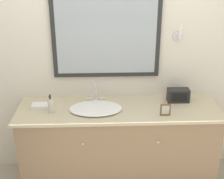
{
  "coord_description": "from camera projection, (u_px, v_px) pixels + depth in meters",
  "views": [
    {
      "loc": [
        -0.18,
        -2.44,
        2.26
      ],
      "look_at": [
        -0.07,
        0.31,
        1.06
      ],
      "focal_mm": 50.0,
      "sensor_mm": 36.0,
      "label": 1
    }
  ],
  "objects": [
    {
      "name": "wall_back",
      "position": [
        117.0,
        57.0,
        3.22
      ],
      "size": [
        8.0,
        0.18,
        2.55
      ],
      "color": "silver",
      "rests_on": "ground_plane"
    },
    {
      "name": "vanity_counter",
      "position": [
        119.0,
        145.0,
        3.25
      ],
      "size": [
        2.01,
        0.61,
        0.86
      ],
      "color": "#937556",
      "rests_on": "ground_plane"
    },
    {
      "name": "sink_basin",
      "position": [
        96.0,
        108.0,
        3.04
      ],
      "size": [
        0.52,
        0.4,
        0.2
      ],
      "color": "white",
      "rests_on": "vanity_counter"
    },
    {
      "name": "soap_bottle",
      "position": [
        51.0,
        105.0,
        2.96
      ],
      "size": [
        0.06,
        0.06,
        0.19
      ],
      "color": "beige",
      "rests_on": "vanity_counter"
    },
    {
      "name": "appliance_box",
      "position": [
        178.0,
        95.0,
        3.19
      ],
      "size": [
        0.22,
        0.11,
        0.14
      ],
      "color": "black",
      "rests_on": "vanity_counter"
    },
    {
      "name": "picture_frame",
      "position": [
        165.0,
        110.0,
        2.91
      ],
      "size": [
        0.1,
        0.01,
        0.12
      ],
      "color": "brown",
      "rests_on": "vanity_counter"
    },
    {
      "name": "hand_towel_near_sink",
      "position": [
        41.0,
        106.0,
        3.09
      ],
      "size": [
        0.19,
        0.11,
        0.03
      ],
      "color": "white",
      "rests_on": "vanity_counter"
    }
  ]
}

